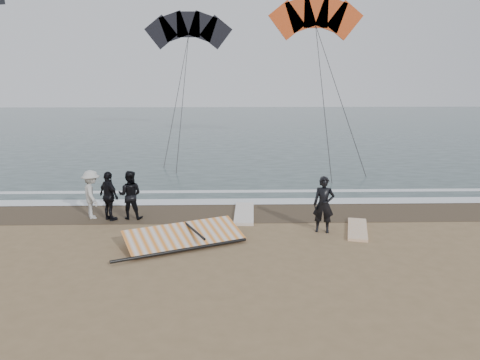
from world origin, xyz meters
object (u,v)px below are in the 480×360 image
object	(u,v)px
man_main	(324,205)
sail_rig	(183,237)
board_cream	(244,213)
board_white	(357,229)

from	to	relation	value
man_main	sail_rig	xyz separation A→B (m)	(-4.57, -0.91, -0.75)
man_main	board_cream	size ratio (longest dim) A/B	0.72
board_white	sail_rig	xyz separation A→B (m)	(-5.77, -1.00, 0.15)
board_white	sail_rig	world-z (taller)	sail_rig
man_main	board_white	distance (m)	1.50
board_white	sail_rig	distance (m)	5.86
board_cream	sail_rig	xyz separation A→B (m)	(-2.02, -2.87, 0.14)
sail_rig	board_cream	bearing A→B (deg)	54.91
board_white	board_cream	xyz separation A→B (m)	(-3.75, 1.88, 0.01)
man_main	board_white	xyz separation A→B (m)	(1.20, 0.09, -0.90)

